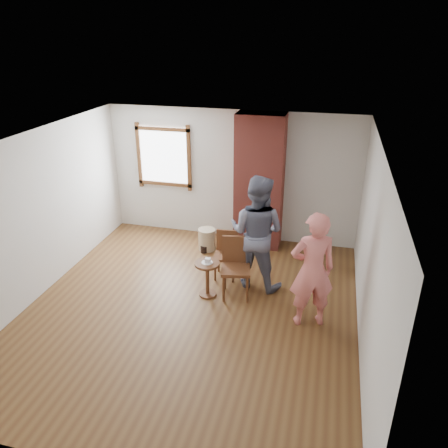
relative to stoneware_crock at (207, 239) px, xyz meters
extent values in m
plane|color=brown|center=(0.32, -2.02, -0.21)|extent=(5.50, 5.50, 0.00)
cube|color=silver|center=(0.32, 0.73, 1.09)|extent=(5.00, 0.04, 2.60)
cube|color=silver|center=(-2.18, -2.02, 1.09)|extent=(0.04, 5.50, 2.60)
cube|color=silver|center=(2.82, -2.02, 1.09)|extent=(0.04, 5.50, 2.60)
cube|color=white|center=(0.32, -2.02, 2.39)|extent=(5.00, 5.50, 0.04)
cube|color=brown|center=(-1.08, 0.69, 1.39)|extent=(1.14, 0.06, 1.34)
cube|color=white|center=(-1.08, 0.71, 1.39)|extent=(1.00, 0.02, 1.20)
cube|color=#B0483E|center=(0.92, 0.48, 1.09)|extent=(0.90, 0.50, 2.60)
cylinder|color=tan|center=(0.00, 0.00, 0.00)|extent=(0.41, 0.41, 0.43)
cylinder|color=black|center=(-0.02, -0.14, -0.15)|extent=(0.16, 0.16, 0.13)
cube|color=brown|center=(0.61, -0.92, 0.20)|extent=(0.41, 0.41, 0.05)
cylinder|color=brown|center=(0.46, -1.08, -0.01)|extent=(0.04, 0.04, 0.41)
cylinder|color=brown|center=(0.77, -1.06, -0.01)|extent=(0.04, 0.04, 0.41)
cylinder|color=brown|center=(0.44, -0.77, -0.01)|extent=(0.04, 0.04, 0.41)
cylinder|color=brown|center=(0.75, -0.75, -0.01)|extent=(0.04, 0.04, 0.41)
cube|color=brown|center=(0.59, -0.74, 0.40)|extent=(0.38, 0.06, 0.41)
cube|color=brown|center=(0.90, -1.44, 0.27)|extent=(0.53, 0.53, 0.05)
cylinder|color=brown|center=(0.76, -1.66, 0.03)|extent=(0.04, 0.04, 0.49)
cylinder|color=brown|center=(1.12, -1.59, 0.03)|extent=(0.04, 0.04, 0.49)
cylinder|color=brown|center=(0.69, -1.30, 0.03)|extent=(0.04, 0.04, 0.49)
cylinder|color=brown|center=(1.05, -1.23, 0.03)|extent=(0.04, 0.04, 0.49)
cube|color=brown|center=(0.86, -1.24, 0.52)|extent=(0.46, 0.13, 0.49)
cylinder|color=brown|center=(0.46, -1.54, 0.37)|extent=(0.40, 0.40, 0.04)
cylinder|color=brown|center=(0.46, -1.54, 0.08)|extent=(0.06, 0.06, 0.54)
cylinder|color=brown|center=(0.46, -1.54, -0.20)|extent=(0.28, 0.28, 0.03)
cylinder|color=white|center=(0.46, -1.54, 0.39)|extent=(0.18, 0.18, 0.01)
cube|color=white|center=(0.47, -1.54, 0.42)|extent=(0.08, 0.07, 0.06)
imported|color=#121534|center=(1.14, -1.01, 0.75)|extent=(1.07, 0.91, 1.93)
imported|color=#F67F7B|center=(2.09, -1.87, 0.67)|extent=(0.74, 0.60, 1.76)
camera|label=1|loc=(2.18, -7.31, 3.79)|focal=35.00mm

